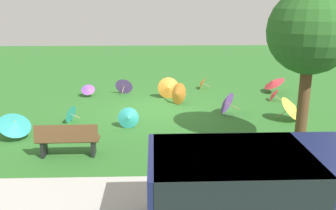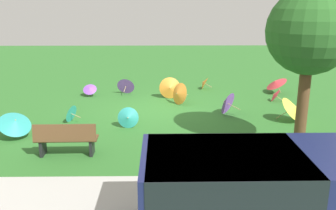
{
  "view_description": "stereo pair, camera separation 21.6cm",
  "coord_description": "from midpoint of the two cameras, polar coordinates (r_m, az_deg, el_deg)",
  "views": [
    {
      "loc": [
        0.02,
        13.13,
        3.94
      ],
      "look_at": [
        -0.37,
        1.45,
        0.6
      ],
      "focal_mm": 39.53,
      "sensor_mm": 36.0,
      "label": 1
    },
    {
      "loc": [
        -0.2,
        13.14,
        3.94
      ],
      "look_at": [
        -0.37,
        1.45,
        0.6
      ],
      "focal_mm": 39.53,
      "sensor_mm": 36.0,
      "label": 2
    }
  ],
  "objects": [
    {
      "name": "parasol_orange_4",
      "position": [
        14.34,
        2.02,
        1.78
      ],
      "size": [
        0.8,
        0.91,
        0.86
      ],
      "color": "tan",
      "rests_on": "ground"
    },
    {
      "name": "parasol_yellow_0",
      "position": [
        13.0,
        19.25,
        -0.4
      ],
      "size": [
        1.11,
        1.15,
        0.88
      ],
      "color": "tan",
      "rests_on": "ground"
    },
    {
      "name": "parasol_teal_0",
      "position": [
        11.76,
        -5.66,
        -1.97
      ],
      "size": [
        0.67,
        0.59,
        0.67
      ],
      "color": "tan",
      "rests_on": "ground"
    },
    {
      "name": "parasol_red_0",
      "position": [
        15.44,
        16.49,
        1.5
      ],
      "size": [
        0.6,
        0.64,
        0.52
      ],
      "color": "tan",
      "rests_on": "ground"
    },
    {
      "name": "parasol_red_1",
      "position": [
        16.72,
        16.65,
        3.34
      ],
      "size": [
        0.95,
        0.99,
        0.78
      ],
      "color": "tan",
      "rests_on": "ground"
    },
    {
      "name": "parasol_teal_3",
      "position": [
        11.65,
        -22.03,
        -2.49
      ],
      "size": [
        1.3,
        1.3,
        0.84
      ],
      "color": "tan",
      "rests_on": "ground"
    },
    {
      "name": "parasol_purple_1",
      "position": [
        13.32,
        9.39,
        0.38
      ],
      "size": [
        0.86,
        0.89,
        0.83
      ],
      "color": "tan",
      "rests_on": "ground"
    },
    {
      "name": "parasol_purple_2",
      "position": [
        16.1,
        -6.1,
        3.06
      ],
      "size": [
        0.8,
        0.73,
        0.75
      ],
      "color": "tan",
      "rests_on": "ground"
    },
    {
      "name": "park_bench",
      "position": [
        9.93,
        -14.84,
        -5.08
      ],
      "size": [
        1.61,
        0.51,
        0.9
      ],
      "color": "brown",
      "rests_on": "ground"
    },
    {
      "name": "parasol_teal_1",
      "position": [
        12.7,
        -14.38,
        -1.24
      ],
      "size": [
        0.59,
        0.64,
        0.59
      ],
      "color": "tan",
      "rests_on": "ground"
    },
    {
      "name": "van_dark",
      "position": [
        6.58,
        16.27,
        -12.14
      ],
      "size": [
        4.61,
        2.14,
        1.53
      ],
      "color": "#191E4C",
      "rests_on": "ground"
    },
    {
      "name": "parasol_orange_3",
      "position": [
        16.93,
        5.9,
        3.43
      ],
      "size": [
        0.64,
        0.67,
        0.59
      ],
      "color": "tan",
      "rests_on": "ground"
    },
    {
      "name": "ground",
      "position": [
        13.71,
        -1.17,
        -0.75
      ],
      "size": [
        40.0,
        40.0,
        0.0
      ],
      "primitive_type": "plane",
      "color": "#2D6B28"
    },
    {
      "name": "parasol_purple_0",
      "position": [
        15.87,
        -11.59,
        2.46
      ],
      "size": [
        0.57,
        0.52,
        0.54
      ],
      "color": "tan",
      "rests_on": "ground"
    },
    {
      "name": "shade_tree",
      "position": [
        10.16,
        21.63,
        10.32
      ],
      "size": [
        2.21,
        2.21,
        4.28
      ],
      "color": "brown",
      "rests_on": "ground"
    },
    {
      "name": "parasol_orange_0",
      "position": [
        15.19,
        0.71,
        2.63
      ],
      "size": [
        0.88,
        0.83,
        0.89
      ],
      "color": "tan",
      "rests_on": "ground"
    }
  ]
}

